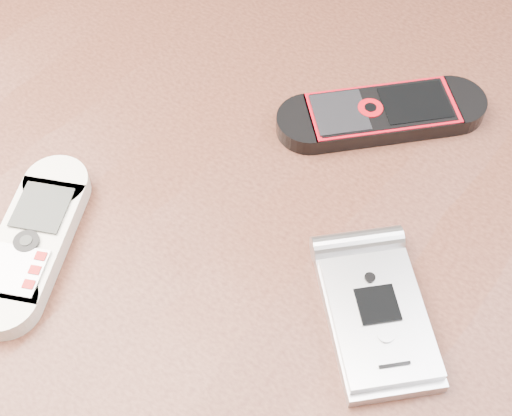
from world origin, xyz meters
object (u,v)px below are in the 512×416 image
object	(u,v)px
table	(251,285)
motorola_razr	(377,315)
nokia_black_red	(382,114)
nokia_white	(32,241)

from	to	relation	value
table	motorola_razr	bearing A→B (deg)	-9.81
table	nokia_black_red	xyz separation A→B (m)	(0.03, 0.13, 0.11)
nokia_white	table	bearing A→B (deg)	22.11
nokia_white	nokia_black_red	xyz separation A→B (m)	(0.13, 0.24, 0.00)
nokia_white	motorola_razr	size ratio (longest dim) A/B	1.19
nokia_white	motorola_razr	world-z (taller)	motorola_razr
nokia_white	nokia_black_red	size ratio (longest dim) A/B	0.86
table	nokia_black_red	bearing A→B (deg)	77.37
nokia_white	motorola_razr	bearing A→B (deg)	-2.68
table	nokia_black_red	size ratio (longest dim) A/B	7.30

